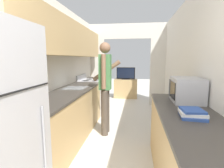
% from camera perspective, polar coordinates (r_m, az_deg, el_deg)
% --- Properties ---
extents(wall_left, '(0.38, 7.41, 2.50)m').
position_cam_1_polar(wall_left, '(3.12, -19.45, 8.61)').
color(wall_left, white).
rests_on(wall_left, ground_plane).
extents(wall_right, '(0.06, 7.41, 2.50)m').
position_cam_1_polar(wall_right, '(2.52, 28.58, 2.75)').
color(wall_right, white).
rests_on(wall_right, ground_plane).
extents(wall_far_with_doorway, '(2.73, 0.06, 2.50)m').
position_cam_1_polar(wall_far_with_doorway, '(5.50, 4.90, 7.99)').
color(wall_far_with_doorway, white).
rests_on(wall_far_with_doorway, ground_plane).
extents(counter_left, '(0.62, 3.81, 0.89)m').
position_cam_1_polar(counter_left, '(3.44, -12.49, -8.88)').
color(counter_left, tan).
rests_on(counter_left, ground_plane).
extents(counter_right, '(0.62, 2.17, 0.89)m').
position_cam_1_polar(counter_right, '(2.11, 23.85, -20.97)').
color(counter_right, tan).
rests_on(counter_right, ground_plane).
extents(range_oven, '(0.66, 0.74, 1.03)m').
position_cam_1_polar(range_oven, '(4.73, -6.46, -3.96)').
color(range_oven, '#B7B7BC').
rests_on(range_oven, ground_plane).
extents(person, '(0.56, 0.37, 1.75)m').
position_cam_1_polar(person, '(3.30, -2.23, -0.48)').
color(person, '#4C4238').
rests_on(person, ground_plane).
extents(microwave, '(0.37, 0.47, 0.32)m').
position_cam_1_polar(microwave, '(2.49, 23.14, -1.76)').
color(microwave, '#B7B7BC').
rests_on(microwave, counter_right).
extents(book_stack, '(0.25, 0.31, 0.08)m').
position_cam_1_polar(book_stack, '(1.89, 24.73, -8.69)').
color(book_stack, '#2D4C99').
rests_on(book_stack, counter_right).
extents(tv_cabinet, '(0.84, 0.42, 0.69)m').
position_cam_1_polar(tv_cabinet, '(6.50, 4.49, -1.48)').
color(tv_cabinet, tan).
rests_on(tv_cabinet, ground_plane).
extents(television, '(0.67, 0.16, 0.44)m').
position_cam_1_polar(television, '(6.38, 4.52, 3.42)').
color(television, black).
rests_on(television, tv_cabinet).
extents(knife, '(0.15, 0.29, 0.02)m').
position_cam_1_polar(knife, '(5.10, -6.05, 2.01)').
color(knife, '#B7B7BC').
rests_on(knife, counter_left).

